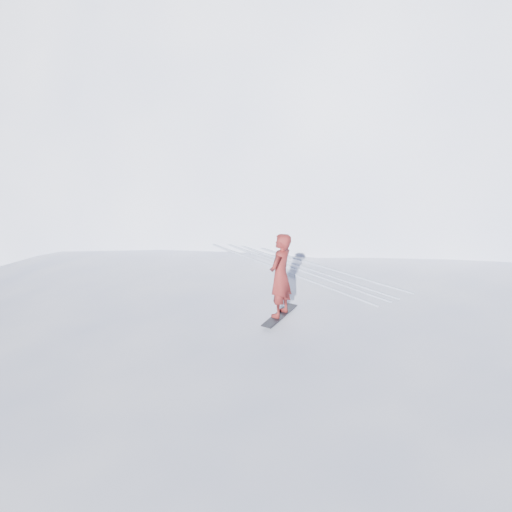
{
  "coord_description": "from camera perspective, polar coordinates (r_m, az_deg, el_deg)",
  "views": [
    {
      "loc": [
        -8.67,
        -5.7,
        8.02
      ],
      "look_at": [
        -2.19,
        4.72,
        3.5
      ],
      "focal_mm": 40.0,
      "sensor_mm": 36.0,
      "label": 1
    }
  ],
  "objects": [
    {
      "name": "ground",
      "position": [
        13.11,
        20.54,
        -19.0
      ],
      "size": [
        400.0,
        400.0,
        0.0
      ],
      "primitive_type": "plane",
      "color": "white",
      "rests_on": "ground"
    },
    {
      "name": "near_ridge",
      "position": [
        15.28,
        14.0,
        -12.11
      ],
      "size": [
        36.0,
        28.0,
        4.8
      ],
      "primitive_type": "ellipsoid",
      "color": "white",
      "rests_on": "ground"
    },
    {
      "name": "board_tracks",
      "position": [
        15.45,
        4.4,
        -1.1
      ],
      "size": [
        2.48,
        5.89,
        0.04
      ],
      "color": "silver",
      "rests_on": "ground"
    },
    {
      "name": "summit_peak",
      "position": [
        44.83,
        12.13,
        9.46
      ],
      "size": [
        60.0,
        56.0,
        56.0
      ],
      "primitive_type": "ellipsoid",
      "color": "white",
      "rests_on": "ground"
    },
    {
      "name": "snowboarder",
      "position": [
        12.34,
        2.45,
        -1.94
      ],
      "size": [
        0.82,
        0.73,
        1.89
      ],
      "primitive_type": "imported",
      "rotation": [
        0.0,
        0.0,
        3.64
      ],
      "color": "maroon",
      "rests_on": "snowboard"
    },
    {
      "name": "wind_bumps",
      "position": [
        13.83,
        11.95,
        -15.73
      ],
      "size": [
        16.0,
        14.4,
        1.0
      ],
      "color": "white",
      "rests_on": "ground"
    },
    {
      "name": "peak_shoulder",
      "position": [
        32.76,
        4.0,
        5.99
      ],
      "size": [
        28.0,
        24.0,
        18.0
      ],
      "primitive_type": "ellipsoid",
      "color": "white",
      "rests_on": "ground"
    },
    {
      "name": "snowboard",
      "position": [
        12.73,
        2.39,
        -5.93
      ],
      "size": [
        1.26,
        0.84,
        0.02
      ],
      "primitive_type": "cube",
      "rotation": [
        0.0,
        0.0,
        0.5
      ],
      "color": "black",
      "rests_on": "near_ridge"
    }
  ]
}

